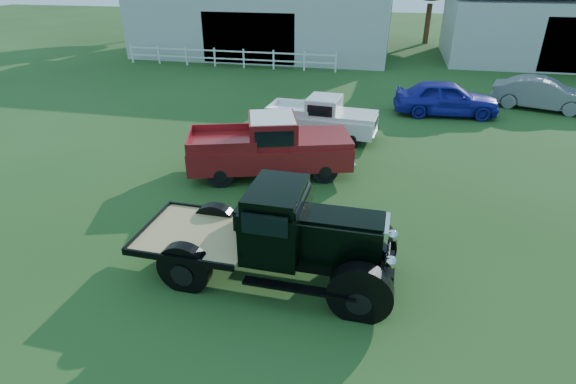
% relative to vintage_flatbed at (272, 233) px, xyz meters
% --- Properties ---
extents(ground, '(120.00, 120.00, 0.00)m').
position_rel_vintage_flatbed_xyz_m(ground, '(-0.31, 0.79, -1.09)').
color(ground, '#203F15').
extents(shed_left, '(18.80, 10.20, 5.60)m').
position_rel_vintage_flatbed_xyz_m(shed_left, '(-7.31, 26.79, 1.71)').
color(shed_left, '#AEAEAE').
rests_on(shed_left, ground).
extents(shed_right, '(16.80, 9.20, 5.20)m').
position_rel_vintage_flatbed_xyz_m(shed_right, '(13.69, 27.79, 1.51)').
color(shed_right, '#AEAEAE').
rests_on(shed_right, ground).
extents(fence_rail, '(14.20, 0.16, 1.20)m').
position_rel_vintage_flatbed_xyz_m(fence_rail, '(-8.31, 20.79, -0.49)').
color(fence_rail, white).
rests_on(fence_rail, ground).
extents(vintage_flatbed, '(5.54, 2.28, 2.18)m').
position_rel_vintage_flatbed_xyz_m(vintage_flatbed, '(0.00, 0.00, 0.00)').
color(vintage_flatbed, black).
rests_on(vintage_flatbed, ground).
extents(red_pickup, '(5.65, 3.56, 1.93)m').
position_rel_vintage_flatbed_xyz_m(red_pickup, '(-1.44, 5.19, -0.12)').
color(red_pickup, maroon).
rests_on(red_pickup, ground).
extents(white_pickup, '(4.45, 2.04, 1.59)m').
position_rel_vintage_flatbed_xyz_m(white_pickup, '(-0.34, 8.91, -0.29)').
color(white_pickup, silver).
rests_on(white_pickup, ground).
extents(misc_car_blue, '(4.62, 2.15, 1.53)m').
position_rel_vintage_flatbed_xyz_m(misc_car_blue, '(4.61, 13.08, -0.32)').
color(misc_car_blue, '#201D98').
rests_on(misc_car_blue, ground).
extents(misc_car_grey, '(4.58, 2.67, 1.43)m').
position_rel_vintage_flatbed_xyz_m(misc_car_grey, '(9.06, 15.00, -0.38)').
color(misc_car_grey, slate).
rests_on(misc_car_grey, ground).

